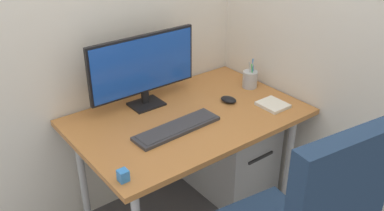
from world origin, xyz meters
The scene contains 8 objects.
desk centered at (0.00, 0.00, 0.64)m, with size 1.22×0.78×0.70m.
filing_cabinet centered at (0.38, 0.07, 0.27)m, with size 0.39×0.54×0.54m.
monitor centered at (-0.12, 0.24, 0.93)m, with size 0.64×0.14×0.40m.
keyboard centered at (-0.14, -0.09, 0.71)m, with size 0.47×0.15×0.02m.
mouse centered at (0.27, -0.02, 0.72)m, with size 0.07×0.10×0.03m, color black.
pen_holder centered at (0.51, 0.05, 0.76)m, with size 0.09×0.09×0.18m.
notebook centered at (0.43, -0.21, 0.71)m, with size 0.14×0.15×0.02m, color silver.
desk_clamp_accessory centered at (-0.55, -0.28, 0.73)m, with size 0.04×0.04×0.05m, color #337FD8.
Camera 1 is at (-1.18, -1.57, 1.79)m, focal length 39.45 mm.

